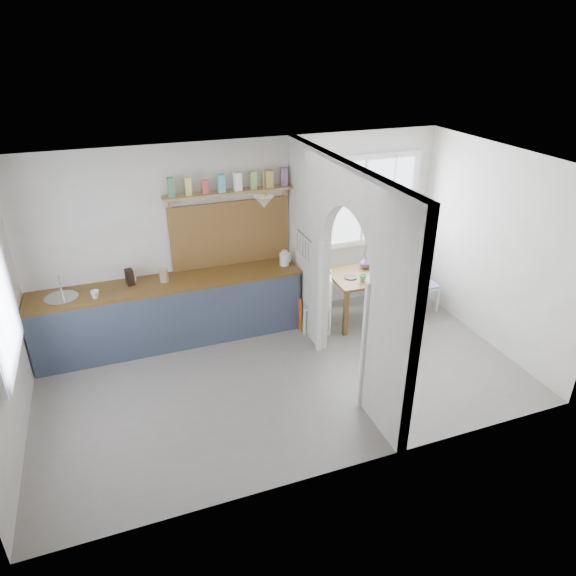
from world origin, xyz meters
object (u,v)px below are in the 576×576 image
object	(u,v)px
vase	(365,262)
chair_left	(317,303)
dining_table	(369,296)
chair_right	(423,284)
kettle	(284,258)

from	to	relation	value
vase	chair_left	bearing A→B (deg)	-165.14
dining_table	chair_right	xyz separation A→B (m)	(0.90, -0.02, 0.05)
chair_left	chair_right	xyz separation A→B (m)	(1.73, 0.00, -0.00)
dining_table	vase	bearing A→B (deg)	88.39
chair_left	vase	xyz separation A→B (m)	(0.84, 0.22, 0.39)
vase	chair_right	bearing A→B (deg)	-14.02
chair_right	kettle	xyz separation A→B (m)	(-2.09, 0.36, 0.59)
chair_left	kettle	bearing A→B (deg)	-112.24
chair_right	dining_table	bearing A→B (deg)	90.95
chair_left	dining_table	bearing A→B (deg)	114.58
chair_right	kettle	distance (m)	2.20
kettle	vase	xyz separation A→B (m)	(1.20, -0.14, -0.19)
chair_left	vase	bearing A→B (deg)	127.93
dining_table	vase	xyz separation A→B (m)	(0.01, 0.20, 0.45)
chair_left	kettle	world-z (taller)	kettle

